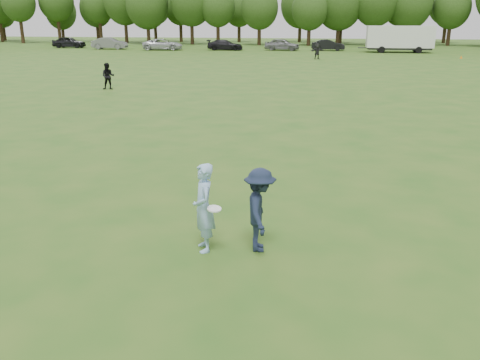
{
  "coord_description": "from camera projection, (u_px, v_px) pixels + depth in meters",
  "views": [
    {
      "loc": [
        0.61,
        -8.96,
        4.33
      ],
      "look_at": [
        -0.95,
        0.89,
        1.1
      ],
      "focal_mm": 38.0,
      "sensor_mm": 36.0,
      "label": 1
    }
  ],
  "objects": [
    {
      "name": "car_f",
      "position": [
        328.0,
        45.0,
        66.75
      ],
      "size": [
        4.32,
        1.52,
        1.42
      ],
      "primitive_type": "imported",
      "rotation": [
        0.0,
        0.0,
        1.57
      ],
      "color": "black",
      "rests_on": "ground"
    },
    {
      "name": "car_e",
      "position": [
        282.0,
        44.0,
        67.06
      ],
      "size": [
        4.78,
        2.45,
        1.56
      ],
      "primitive_type": "imported",
      "rotation": [
        0.0,
        0.0,
        1.43
      ],
      "color": "slate",
      "rests_on": "ground"
    },
    {
      "name": "cargo_trailer",
      "position": [
        400.0,
        38.0,
        62.87
      ],
      "size": [
        9.0,
        2.75,
        3.2
      ],
      "color": "white",
      "rests_on": "ground"
    },
    {
      "name": "treeline",
      "position": [
        339.0,
        3.0,
        79.77
      ],
      "size": [
        130.35,
        18.39,
        11.74
      ],
      "color": "#332114",
      "rests_on": "ground"
    },
    {
      "name": "field_cone",
      "position": [
        461.0,
        57.0,
        54.44
      ],
      "size": [
        0.28,
        0.28,
        0.3
      ],
      "primitive_type": "cone",
      "color": "orange",
      "rests_on": "ground"
    },
    {
      "name": "car_a",
      "position": [
        69.0,
        42.0,
        72.62
      ],
      "size": [
        4.71,
        2.07,
        1.58
      ],
      "primitive_type": "imported",
      "rotation": [
        0.0,
        0.0,
        1.62
      ],
      "color": "black",
      "rests_on": "ground"
    },
    {
      "name": "ground",
      "position": [
        281.0,
        250.0,
        9.84
      ],
      "size": [
        200.0,
        200.0,
        0.0
      ],
      "primitive_type": "plane",
      "color": "#295718",
      "rests_on": "ground"
    },
    {
      "name": "car_c",
      "position": [
        163.0,
        44.0,
        67.82
      ],
      "size": [
        5.58,
        3.09,
        1.48
      ],
      "primitive_type": "imported",
      "rotation": [
        0.0,
        0.0,
        1.7
      ],
      "color": "silver",
      "rests_on": "ground"
    },
    {
      "name": "car_d",
      "position": [
        225.0,
        45.0,
        67.58
      ],
      "size": [
        4.81,
        2.15,
        1.37
      ],
      "primitive_type": "imported",
      "rotation": [
        0.0,
        0.0,
        1.62
      ],
      "color": "black",
      "rests_on": "ground"
    },
    {
      "name": "player_far_a",
      "position": [
        108.0,
        76.0,
        31.22
      ],
      "size": [
        0.9,
        0.77,
        1.61
      ],
      "primitive_type": "imported",
      "rotation": [
        0.0,
        0.0,
        0.23
      ],
      "color": "black",
      "rests_on": "ground"
    },
    {
      "name": "player_far_d",
      "position": [
        317.0,
        51.0,
        53.38
      ],
      "size": [
        1.59,
        1.07,
        1.65
      ],
      "primitive_type": "imported",
      "rotation": [
        0.0,
        0.0,
        0.42
      ],
      "color": "black",
      "rests_on": "ground"
    },
    {
      "name": "car_b",
      "position": [
        110.0,
        43.0,
        69.56
      ],
      "size": [
        4.84,
        1.98,
        1.56
      ],
      "primitive_type": "imported",
      "rotation": [
        0.0,
        0.0,
        1.64
      ],
      "color": "slate",
      "rests_on": "ground"
    },
    {
      "name": "thrower",
      "position": [
        204.0,
        208.0,
        9.62
      ],
      "size": [
        0.62,
        0.74,
        1.73
      ],
      "primitive_type": "imported",
      "rotation": [
        0.0,
        0.0,
        -1.18
      ],
      "color": "#94BCE5",
      "rests_on": "ground"
    },
    {
      "name": "disc_in_play",
      "position": [
        214.0,
        209.0,
        9.4
      ],
      "size": [
        0.3,
        0.3,
        0.08
      ],
      "color": "white",
      "rests_on": "ground"
    },
    {
      "name": "defender",
      "position": [
        260.0,
        210.0,
        9.64
      ],
      "size": [
        0.76,
        1.14,
        1.64
      ],
      "primitive_type": "imported",
      "rotation": [
        0.0,
        0.0,
        1.72
      ],
      "color": "#1A2339",
      "rests_on": "ground"
    }
  ]
}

